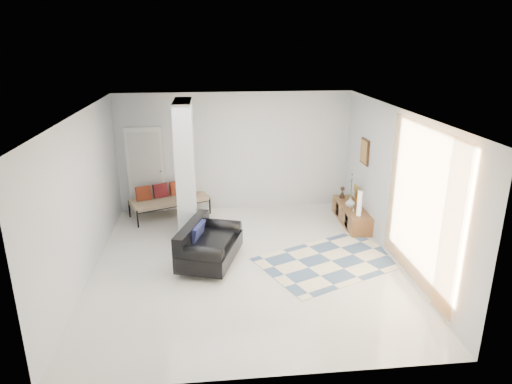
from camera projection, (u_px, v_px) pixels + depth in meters
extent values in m
plane|color=beige|center=(246.00, 264.00, 8.44)|extent=(6.00, 6.00, 0.00)
plane|color=white|center=(245.00, 112.00, 7.54)|extent=(6.00, 6.00, 0.00)
plane|color=silver|center=(235.00, 152.00, 10.82)|extent=(6.00, 0.00, 6.00)
plane|color=silver|center=(267.00, 276.00, 5.16)|extent=(6.00, 0.00, 6.00)
plane|color=silver|center=(84.00, 197.00, 7.72)|extent=(0.00, 6.00, 6.00)
plane|color=silver|center=(396.00, 187.00, 8.26)|extent=(0.00, 6.00, 6.00)
cube|color=silver|center=(186.00, 169.00, 9.39)|extent=(0.35, 1.20, 2.80)
cube|color=white|center=(146.00, 170.00, 10.69)|extent=(0.85, 0.06, 2.04)
plane|color=orange|center=(420.00, 207.00, 7.16)|extent=(0.00, 2.55, 2.55)
cube|color=#3A210F|center=(365.00, 152.00, 9.78)|extent=(0.04, 0.45, 0.55)
cube|color=brown|center=(351.00, 215.00, 10.23)|extent=(0.45, 1.62, 0.40)
cube|color=#3A210F|center=(347.00, 221.00, 9.87)|extent=(0.02, 0.22, 0.28)
cube|color=#3A210F|center=(337.00, 209.00, 10.54)|extent=(0.02, 0.22, 0.28)
cube|color=gold|center=(357.00, 194.00, 10.33)|extent=(0.09, 0.32, 0.40)
cube|color=silver|center=(353.00, 210.00, 9.79)|extent=(0.04, 0.10, 0.12)
cylinder|color=silver|center=(181.00, 274.00, 7.96)|extent=(0.05, 0.05, 0.10)
cylinder|color=silver|center=(204.00, 245.00, 9.09)|extent=(0.05, 0.05, 0.10)
cylinder|color=silver|center=(219.00, 278.00, 7.82)|extent=(0.05, 0.05, 0.10)
cylinder|color=silver|center=(237.00, 248.00, 8.96)|extent=(0.05, 0.05, 0.10)
cube|color=black|center=(210.00, 251.00, 8.39)|extent=(1.29, 1.67, 0.30)
cube|color=black|center=(192.00, 233.00, 8.35)|extent=(0.65, 1.46, 0.36)
cylinder|color=black|center=(199.00, 254.00, 7.75)|extent=(0.88, 0.53, 0.28)
cylinder|color=black|center=(219.00, 226.00, 8.89)|extent=(0.88, 0.53, 0.28)
cube|color=#0E1533|center=(198.00, 232.00, 8.32)|extent=(0.30, 0.56, 0.31)
cylinder|color=black|center=(138.00, 219.00, 9.98)|extent=(0.04, 0.04, 0.40)
cylinder|color=black|center=(210.00, 206.00, 10.77)|extent=(0.04, 0.04, 0.40)
cylinder|color=black|center=(129.00, 209.00, 10.57)|extent=(0.04, 0.04, 0.40)
cylinder|color=black|center=(198.00, 197.00, 11.36)|extent=(0.04, 0.04, 0.40)
cube|color=beige|center=(170.00, 200.00, 10.61)|extent=(1.89, 1.35, 0.12)
cube|color=maroon|center=(143.00, 193.00, 10.41)|extent=(0.38, 0.28, 0.33)
cube|color=maroon|center=(161.00, 190.00, 10.60)|extent=(0.38, 0.28, 0.33)
cube|color=maroon|center=(177.00, 188.00, 10.78)|extent=(0.38, 0.28, 0.33)
cube|color=beige|center=(331.00, 261.00, 8.52)|extent=(3.03, 2.60, 0.01)
cylinder|color=silver|center=(359.00, 203.00, 9.57)|extent=(0.10, 0.10, 0.53)
imported|color=silver|center=(350.00, 202.00, 10.10)|extent=(0.23, 0.23, 0.22)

